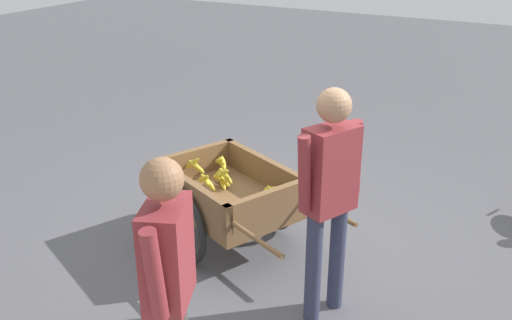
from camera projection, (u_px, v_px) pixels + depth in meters
ground_plane at (273, 239)px, 4.97m from camera, size 24.00×24.00×0.00m
fruit_cart at (230, 197)px, 4.74m from camera, size 1.82×1.38×0.69m
vendor_person at (330, 186)px, 3.69m from camera, size 0.32×0.53×1.63m
bystander_person at (169, 275)px, 2.87m from camera, size 0.31×0.54×1.56m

